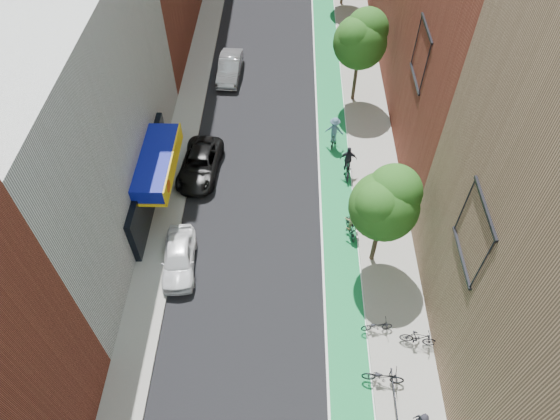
# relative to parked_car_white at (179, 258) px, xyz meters

# --- Properties ---
(bike_lane) EXTENTS (2.00, 68.00, 0.01)m
(bike_lane) POSITION_rel_parked_car_white_xyz_m (8.60, 16.58, -0.70)
(bike_lane) COLOR #157B3B
(bike_lane) RESTS_ON ground
(sidewalk_left) EXTENTS (2.00, 68.00, 0.15)m
(sidewalk_left) POSITION_rel_parked_car_white_xyz_m (-1.40, 16.58, -0.63)
(sidewalk_left) COLOR gray
(sidewalk_left) RESTS_ON ground
(sidewalk_right) EXTENTS (3.00, 68.00, 0.15)m
(sidewalk_right) POSITION_rel_parked_car_white_xyz_m (11.10, 16.58, -0.63)
(sidewalk_right) COLOR gray
(sidewalk_right) RESTS_ON ground
(building_left_white) EXTENTS (8.00, 20.00, 12.00)m
(building_left_white) POSITION_rel_parked_car_white_xyz_m (-6.40, 4.58, 5.30)
(building_left_white) COLOR silver
(building_left_white) RESTS_ON ground
(tree_near) EXTENTS (3.40, 3.36, 6.42)m
(tree_near) POSITION_rel_parked_car_white_xyz_m (10.25, 0.60, 3.95)
(tree_near) COLOR #332619
(tree_near) RESTS_ON ground
(tree_mid) EXTENTS (3.55, 3.53, 6.74)m
(tree_mid) POSITION_rel_parked_car_white_xyz_m (10.25, 14.60, 4.19)
(tree_mid) COLOR #332619
(tree_mid) RESTS_ON ground
(parked_car_white) EXTENTS (2.02, 4.26, 1.41)m
(parked_car_white) POSITION_rel_parked_car_white_xyz_m (0.00, 0.00, 0.00)
(parked_car_white) COLOR white
(parked_car_white) RESTS_ON ground
(parked_car_black) EXTENTS (2.66, 5.05, 1.35)m
(parked_car_black) POSITION_rel_parked_car_white_xyz_m (0.21, 7.01, -0.03)
(parked_car_black) COLOR black
(parked_car_black) RESTS_ON ground
(parked_car_silver) EXTENTS (1.73, 4.50, 1.46)m
(parked_car_silver) POSITION_rel_parked_car_white_xyz_m (1.16, 17.35, 0.03)
(parked_car_silver) COLOR gray
(parked_car_silver) RESTS_ON ground
(cyclist_lane_near) EXTENTS (0.93, 1.79, 2.03)m
(cyclist_lane_near) POSITION_rel_parked_car_white_xyz_m (9.17, 2.43, 0.15)
(cyclist_lane_near) COLOR black
(cyclist_lane_near) RESTS_ON ground
(cyclist_lane_mid) EXTENTS (1.04, 1.93, 2.09)m
(cyclist_lane_mid) POSITION_rel_parked_car_white_xyz_m (9.30, 7.08, 0.07)
(cyclist_lane_mid) COLOR black
(cyclist_lane_mid) RESTS_ON ground
(cyclist_lane_far) EXTENTS (1.29, 1.69, 2.15)m
(cyclist_lane_far) POSITION_rel_parked_car_white_xyz_m (8.58, 9.74, 0.29)
(cyclist_lane_far) COLOR black
(cyclist_lane_far) RESTS_ON ground
(parked_bike_near) EXTENTS (1.94, 0.86, 0.99)m
(parked_bike_near) POSITION_rel_parked_car_white_xyz_m (10.00, -6.13, -0.06)
(parked_bike_near) COLOR black
(parked_bike_near) RESTS_ON sidewalk_right
(parked_bike_mid) EXTENTS (1.78, 0.79, 1.04)m
(parked_bike_mid) POSITION_rel_parked_car_white_xyz_m (11.85, -4.28, -0.03)
(parked_bike_mid) COLOR black
(parked_bike_mid) RESTS_ON sidewalk_right
(parked_bike_far) EXTENTS (1.56, 0.69, 0.80)m
(parked_bike_far) POSITION_rel_parked_car_white_xyz_m (10.00, -3.62, -0.15)
(parked_bike_far) COLOR black
(parked_bike_far) RESTS_ON sidewalk_right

